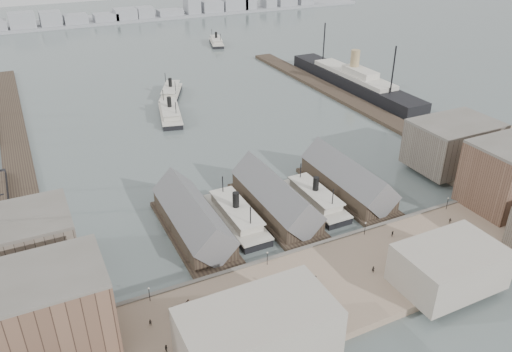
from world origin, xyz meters
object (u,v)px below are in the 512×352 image
horse_cart_center (297,283)px  horse_cart_left (184,305)px  tram (506,206)px  horse_cart_right (439,257)px  ocean_steamer (353,80)px  ferry_docked_west (236,216)px

horse_cart_center → horse_cart_left: bearing=85.9°
tram → horse_cart_right: bearing=-162.4°
horse_cart_left → ocean_steamer: bearing=-26.2°
tram → ferry_docked_west: bearing=159.6°
ocean_steamer → horse_cart_left: ocean_steamer is taller
ferry_docked_west → horse_cart_right: ferry_docked_west is taller
horse_cart_left → horse_cart_center: 26.98m
ocean_steamer → horse_cart_right: ocean_steamer is taller
tram → horse_cart_right: size_ratio=1.99×
tram → horse_cart_right: 35.53m
tram → horse_cart_left: 98.56m
ferry_docked_west → horse_cart_left: bearing=-131.6°
tram → horse_cart_left: (-98.51, 3.06, -0.90)m
ferry_docked_west → horse_cart_right: (38.18, -40.81, 0.28)m
horse_cart_left → ferry_docked_west: bearing=-19.7°
ferry_docked_west → tram: 79.44m
horse_cart_left → horse_cart_center: bearing=-77.6°
horse_cart_right → ferry_docked_west: bearing=21.2°
ocean_steamer → tram: (-32.37, -120.37, -0.46)m
tram → horse_cart_right: tram is taller
ferry_docked_west → tram: ferry_docked_west is taller
ocean_steamer → horse_cart_right: size_ratio=20.23×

